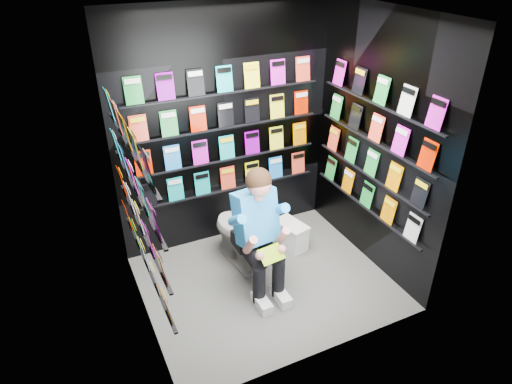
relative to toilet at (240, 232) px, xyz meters
name	(u,v)px	position (x,y,z in m)	size (l,w,h in m)	color
floor	(266,282)	(0.09, -0.45, -0.37)	(2.40, 2.40, 0.00)	#595956
ceiling	(270,13)	(0.09, -0.45, 2.23)	(2.40, 2.40, 0.00)	white
wall_back	(225,131)	(0.09, 0.55, 0.93)	(2.40, 0.04, 2.60)	black
wall_front	(330,226)	(0.09, -1.45, 0.93)	(2.40, 0.04, 2.60)	black
wall_left	(131,198)	(-1.11, -0.45, 0.93)	(0.04, 2.00, 2.60)	black
wall_right	(377,146)	(1.29, -0.45, 0.93)	(0.04, 2.00, 2.60)	black
comics_back	(226,131)	(0.09, 0.52, 0.94)	(2.10, 0.06, 1.37)	#F4422B
comics_left	(135,197)	(-1.08, -0.45, 0.94)	(0.06, 1.70, 1.37)	#F4422B
comics_right	(374,146)	(1.26, -0.45, 0.94)	(0.06, 1.70, 1.37)	#F4422B
toilet	(240,232)	(0.00, 0.00, 0.00)	(0.42, 0.75, 0.73)	white
longbox	(291,236)	(0.62, -0.01, -0.23)	(0.21, 0.37, 0.28)	silver
longbox_lid	(291,225)	(0.62, -0.01, -0.07)	(0.22, 0.39, 0.03)	silver
reader	(255,217)	(0.00, -0.38, 0.41)	(0.54, 0.78, 1.44)	#2D87D1
held_comic	(271,254)	(0.00, -0.73, 0.21)	(0.23, 0.01, 0.16)	green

